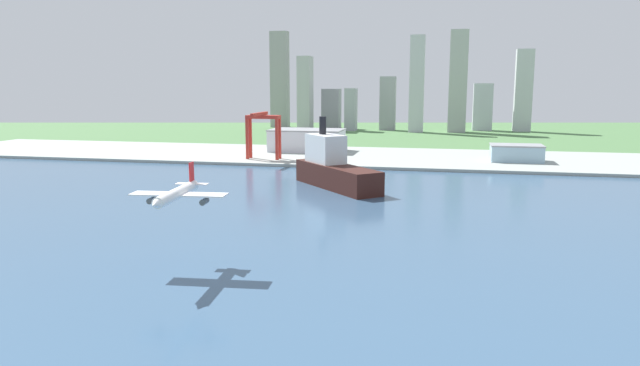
% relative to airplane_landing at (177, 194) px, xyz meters
% --- Properties ---
extents(ground_plane, '(2400.00, 2400.00, 0.00)m').
position_rel_airplane_landing_xyz_m(ground_plane, '(26.61, 134.26, -26.81)').
color(ground_plane, '#4A7342').
extents(water_bay, '(840.00, 360.00, 0.15)m').
position_rel_airplane_landing_xyz_m(water_bay, '(26.61, 74.26, -26.74)').
color(water_bay, '#385675').
rests_on(water_bay, ground).
extents(industrial_pier, '(840.00, 140.00, 2.50)m').
position_rel_airplane_landing_xyz_m(industrial_pier, '(26.61, 324.26, -25.56)').
color(industrial_pier, '#9AA29B').
rests_on(industrial_pier, ground).
extents(airplane_landing, '(33.67, 37.81, 12.40)m').
position_rel_airplane_landing_xyz_m(airplane_landing, '(0.00, 0.00, 0.00)').
color(airplane_landing, white).
extents(cargo_ship, '(64.40, 70.38, 43.48)m').
position_rel_airplane_landing_xyz_m(cargo_ship, '(19.85, 174.30, -14.91)').
color(cargo_ship, '#381914').
rests_on(cargo_ship, water_bay).
extents(port_crane_red, '(28.07, 37.86, 39.07)m').
position_rel_airplane_landing_xyz_m(port_crane_red, '(-61.11, 280.87, 4.10)').
color(port_crane_red, '#B72D23').
rests_on(port_crane_red, industrial_pier).
extents(warehouse_main, '(67.58, 41.56, 20.36)m').
position_rel_airplane_landing_xyz_m(warehouse_main, '(-39.79, 348.00, -14.11)').
color(warehouse_main, silver).
rests_on(warehouse_main, industrial_pier).
extents(warehouse_annex, '(41.02, 26.94, 13.51)m').
position_rel_airplane_landing_xyz_m(warehouse_annex, '(143.75, 311.76, -17.54)').
color(warehouse_annex, '#99BCD1').
rests_on(warehouse_annex, industrial_pier).
extents(distant_skyline, '(377.86, 72.24, 143.71)m').
position_rel_airplane_landing_xyz_m(distant_skyline, '(7.08, 657.36, 27.76)').
color(distant_skyline, gray).
rests_on(distant_skyline, ground).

